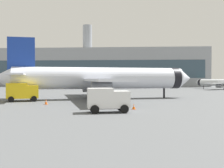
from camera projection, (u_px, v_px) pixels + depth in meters
airplane_at_gate at (100, 78)px, 48.97m from camera, size 35.01×31.96×10.50m
airplane_taxiing at (223, 83)px, 93.81m from camera, size 17.48×17.97×6.47m
service_truck at (22, 91)px, 43.62m from camera, size 5.28×4.14×2.90m
cargo_van at (108, 99)px, 29.42m from camera, size 4.73×3.15×2.60m
safety_cone_near at (121, 95)px, 55.14m from camera, size 0.44×0.44×0.67m
safety_cone_mid at (134, 107)px, 32.46m from camera, size 0.44×0.44×0.66m
safety_cone_far at (46, 102)px, 38.60m from camera, size 0.44×0.44×0.77m
terminal_building at (93, 68)px, 134.71m from camera, size 106.86×21.64×29.71m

